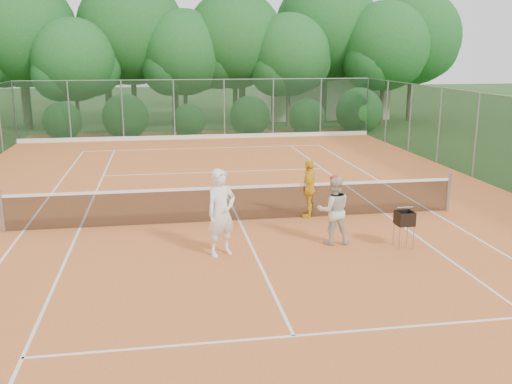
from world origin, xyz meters
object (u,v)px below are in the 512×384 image
player_white (221,213)px  player_center_grp (334,210)px  player_yellow (309,188)px  ball_hopper (405,219)px

player_white → player_center_grp: (2.66, 0.34, -0.16)m
player_white → player_yellow: bearing=17.3°
player_white → player_center_grp: size_ratio=1.18×
player_yellow → player_white: bearing=-21.7°
player_center_grp → ball_hopper: 1.62m
player_white → ball_hopper: player_white is taller
player_white → player_center_grp: player_white is taller
player_yellow → player_center_grp: bearing=23.9°
player_white → player_center_grp: bearing=-19.6°
ball_hopper → player_yellow: bearing=126.2°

